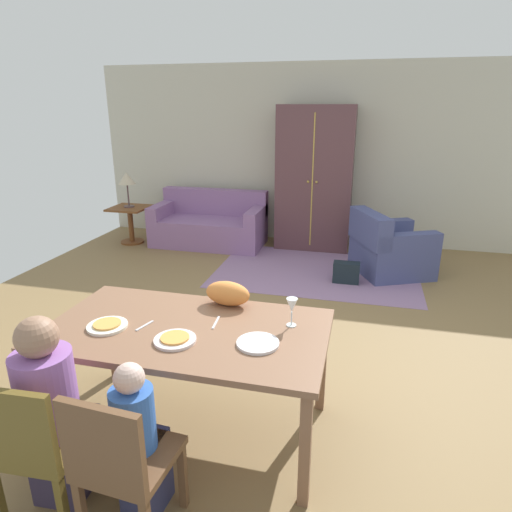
{
  "coord_description": "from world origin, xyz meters",
  "views": [
    {
      "loc": [
        0.77,
        -3.45,
        2.07
      ],
      "look_at": [
        -0.1,
        0.06,
        0.85
      ],
      "focal_mm": 31.14,
      "sensor_mm": 36.0,
      "label": 1
    }
  ],
  "objects_px": {
    "dining_table": "(187,337)",
    "plate_near_woman": "(258,343)",
    "wine_glass": "(292,306)",
    "person_man": "(56,416)",
    "dining_chair_child": "(120,460)",
    "armchair": "(389,249)",
    "cat": "(228,293)",
    "couch": "(210,225)",
    "plate_near_man": "(107,326)",
    "person_child": "(140,445)",
    "armoire": "(315,179)",
    "side_table": "(130,220)",
    "table_lamp": "(127,180)",
    "handbag": "(346,273)",
    "plate_near_child": "(175,340)",
    "dining_chair_man": "(34,442)"
  },
  "relations": [
    {
      "from": "person_man",
      "to": "dining_chair_child",
      "type": "distance_m",
      "value": 0.51
    },
    {
      "from": "wine_glass",
      "to": "side_table",
      "type": "distance_m",
      "value": 4.86
    },
    {
      "from": "side_table",
      "to": "dining_chair_child",
      "type": "bearing_deg",
      "value": -61.41
    },
    {
      "from": "armoire",
      "to": "plate_near_woman",
      "type": "bearing_deg",
      "value": -87.29
    },
    {
      "from": "armoire",
      "to": "handbag",
      "type": "distance_m",
      "value": 1.77
    },
    {
      "from": "handbag",
      "to": "plate_near_child",
      "type": "bearing_deg",
      "value": -105.66
    },
    {
      "from": "cat",
      "to": "couch",
      "type": "xyz_separation_m",
      "value": [
        -1.46,
        3.69,
        -0.54
      ]
    },
    {
      "from": "side_table",
      "to": "person_man",
      "type": "bearing_deg",
      "value": -65.32
    },
    {
      "from": "wine_glass",
      "to": "armoire",
      "type": "relative_size",
      "value": 0.09
    },
    {
      "from": "couch",
      "to": "cat",
      "type": "bearing_deg",
      "value": -68.38
    },
    {
      "from": "plate_near_woman",
      "to": "person_child",
      "type": "xyz_separation_m",
      "value": [
        -0.48,
        -0.57,
        -0.34
      ]
    },
    {
      "from": "side_table",
      "to": "plate_near_woman",
      "type": "bearing_deg",
      "value": -52.29
    },
    {
      "from": "dining_chair_man",
      "to": "armchair",
      "type": "distance_m",
      "value": 4.63
    },
    {
      "from": "plate_near_woman",
      "to": "cat",
      "type": "bearing_deg",
      "value": 124.61
    },
    {
      "from": "person_man",
      "to": "armoire",
      "type": "xyz_separation_m",
      "value": [
        0.76,
        4.98,
        0.54
      ]
    },
    {
      "from": "couch",
      "to": "table_lamp",
      "type": "bearing_deg",
      "value": -168.16
    },
    {
      "from": "wine_glass",
      "to": "dining_chair_child",
      "type": "height_order",
      "value": "wine_glass"
    },
    {
      "from": "armchair",
      "to": "person_child",
      "type": "bearing_deg",
      "value": -108.59
    },
    {
      "from": "dining_table",
      "to": "person_man",
      "type": "bearing_deg",
      "value": -126.01
    },
    {
      "from": "plate_near_woman",
      "to": "armchair",
      "type": "height_order",
      "value": "armchair"
    },
    {
      "from": "dining_table",
      "to": "plate_near_woman",
      "type": "relative_size",
      "value": 7.02
    },
    {
      "from": "armchair",
      "to": "armoire",
      "type": "height_order",
      "value": "armoire"
    },
    {
      "from": "plate_near_woman",
      "to": "armchair",
      "type": "bearing_deg",
      "value": 75.76
    },
    {
      "from": "armoire",
      "to": "wine_glass",
      "type": "bearing_deg",
      "value": -85.05
    },
    {
      "from": "wine_glass",
      "to": "person_man",
      "type": "xyz_separation_m",
      "value": [
        -1.12,
        -0.85,
        -0.38
      ]
    },
    {
      "from": "armchair",
      "to": "handbag",
      "type": "height_order",
      "value": "armchair"
    },
    {
      "from": "cat",
      "to": "side_table",
      "type": "bearing_deg",
      "value": 134.12
    },
    {
      "from": "dining_table",
      "to": "dining_chair_child",
      "type": "xyz_separation_m",
      "value": [
        -0.01,
        -0.84,
        -0.2
      ]
    },
    {
      "from": "person_child",
      "to": "dining_table",
      "type": "bearing_deg",
      "value": 90.18
    },
    {
      "from": "armoire",
      "to": "side_table",
      "type": "xyz_separation_m",
      "value": [
        -2.82,
        -0.5,
        -0.67
      ]
    },
    {
      "from": "armchair",
      "to": "side_table",
      "type": "bearing_deg",
      "value": 173.83
    },
    {
      "from": "plate_near_woman",
      "to": "couch",
      "type": "xyz_separation_m",
      "value": [
        -1.8,
        4.18,
        -0.47
      ]
    },
    {
      "from": "dining_table",
      "to": "plate_near_man",
      "type": "height_order",
      "value": "plate_near_man"
    },
    {
      "from": "cat",
      "to": "side_table",
      "type": "xyz_separation_m",
      "value": [
        -2.7,
        3.44,
        -0.47
      ]
    },
    {
      "from": "handbag",
      "to": "plate_near_man",
      "type": "bearing_deg",
      "value": -113.98
    },
    {
      "from": "plate_near_woman",
      "to": "table_lamp",
      "type": "relative_size",
      "value": 0.46
    },
    {
      "from": "cat",
      "to": "couch",
      "type": "distance_m",
      "value": 4.01
    },
    {
      "from": "couch",
      "to": "armchair",
      "type": "relative_size",
      "value": 1.5
    },
    {
      "from": "wine_glass",
      "to": "handbag",
      "type": "height_order",
      "value": "wine_glass"
    },
    {
      "from": "wine_glass",
      "to": "handbag",
      "type": "distance_m",
      "value": 2.85
    },
    {
      "from": "wine_glass",
      "to": "person_man",
      "type": "height_order",
      "value": "person_man"
    },
    {
      "from": "person_child",
      "to": "cat",
      "type": "xyz_separation_m",
      "value": [
        0.15,
        1.05,
        0.41
      ]
    },
    {
      "from": "plate_near_woman",
      "to": "dining_chair_child",
      "type": "xyz_separation_m",
      "value": [
        -0.49,
        -0.74,
        -0.28
      ]
    },
    {
      "from": "person_man",
      "to": "dining_table",
      "type": "bearing_deg",
      "value": 53.99
    },
    {
      "from": "dining_table",
      "to": "plate_near_woman",
      "type": "height_order",
      "value": "plate_near_woman"
    },
    {
      "from": "couch",
      "to": "handbag",
      "type": "xyz_separation_m",
      "value": [
        2.18,
        -1.16,
        -0.17
      ]
    },
    {
      "from": "armoire",
      "to": "person_child",
      "type": "bearing_deg",
      "value": -93.12
    },
    {
      "from": "dining_table",
      "to": "plate_near_man",
      "type": "distance_m",
      "value": 0.5
    },
    {
      "from": "couch",
      "to": "plate_near_child",
      "type": "bearing_deg",
      "value": -72.84
    },
    {
      "from": "plate_near_woman",
      "to": "handbag",
      "type": "relative_size",
      "value": 0.78
    }
  ]
}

